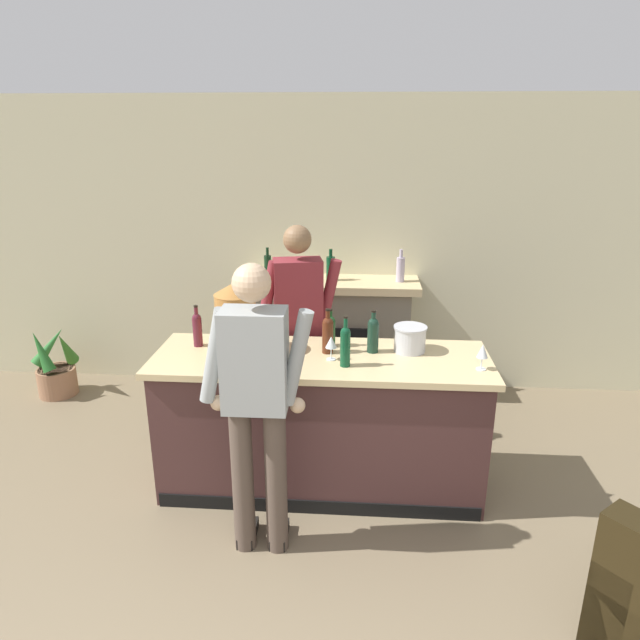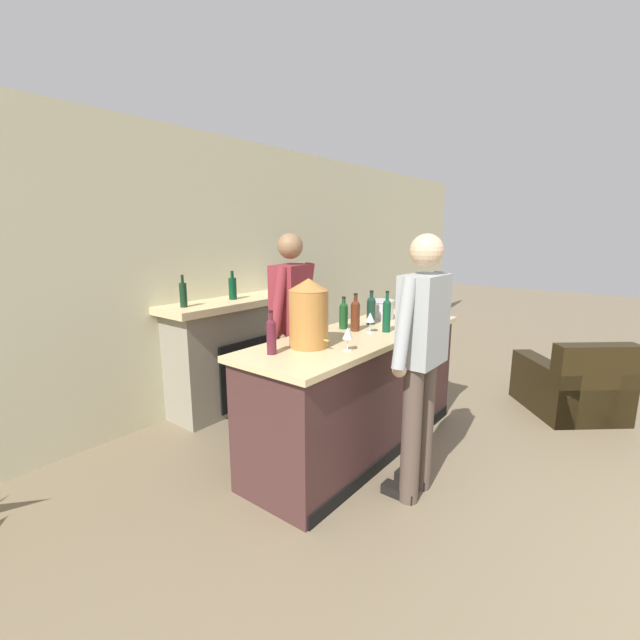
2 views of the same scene
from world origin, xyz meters
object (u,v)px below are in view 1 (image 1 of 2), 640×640
person_customer (256,401)px  wine_glass_by_dispenser (241,350)px  wine_glass_near_bucket (331,343)px  wine_bottle_riesling_slim (328,333)px  wine_glass_mid_counter (483,352)px  wine_bottle_rose_blush (330,329)px  wine_bottle_cabernet_heavy (373,333)px  person_bartender (298,329)px  copper_dispenser (236,317)px  potted_plant_corner (56,370)px  wine_bottle_port_short (197,328)px  wine_bottle_burgundy_dark (345,344)px  fireplace_stone (332,336)px  ice_bucket_steel (410,339)px

person_customer → wine_glass_by_dispenser: 0.51m
wine_glass_near_bucket → wine_bottle_riesling_slim: bearing=103.7°
wine_glass_mid_counter → wine_glass_near_bucket: bearing=174.6°
wine_bottle_rose_blush → wine_glass_near_bucket: 0.25m
person_customer → wine_bottle_cabernet_heavy: (0.67, 0.79, 0.14)m
person_bartender → copper_dispenser: size_ratio=3.66×
wine_glass_by_dispenser → potted_plant_corner: bearing=145.2°
wine_glass_by_dispenser → wine_glass_near_bucket: same height
potted_plant_corner → wine_bottle_port_short: bearing=-32.9°
wine_bottle_burgundy_dark → wine_glass_near_bucket: wine_bottle_burgundy_dark is taller
wine_bottle_port_short → person_customer: bearing=-55.5°
wine_bottle_riesling_slim → wine_glass_by_dispenser: size_ratio=1.91×
person_bartender → wine_bottle_riesling_slim: 0.56m
potted_plant_corner → copper_dispenser: bearing=-30.6°
wine_glass_near_bucket → wine_glass_mid_counter: bearing=-5.4°
wine_glass_by_dispenser → wine_glass_near_bucket: bearing=16.6°
wine_bottle_riesling_slim → wine_glass_mid_counter: (0.99, -0.22, -0.02)m
wine_bottle_burgundy_dark → wine_glass_by_dispenser: wine_bottle_burgundy_dark is taller
fireplace_stone → wine_bottle_riesling_slim: fireplace_stone is taller
person_customer → wine_bottle_riesling_slim: (0.36, 0.75, 0.14)m
potted_plant_corner → wine_glass_by_dispenser: 2.76m
potted_plant_corner → person_bartender: size_ratio=0.38×
potted_plant_corner → wine_glass_mid_counter: bearing=-21.1°
wine_glass_mid_counter → wine_bottle_riesling_slim: bearing=167.7°
wine_bottle_rose_blush → wine_glass_mid_counter: (0.98, -0.34, -0.00)m
copper_dispenser → wine_bottle_rose_blush: 0.66m
copper_dispenser → ice_bucket_steel: bearing=4.3°
person_bartender → wine_bottle_cabernet_heavy: 0.73m
wine_glass_mid_counter → wine_bottle_rose_blush: bearing=160.9°
person_customer → wine_bottle_riesling_slim: person_customer is taller
fireplace_stone → wine_bottle_burgundy_dark: bearing=-84.2°
ice_bucket_steel → wine_bottle_riesling_slim: bearing=-172.8°
fireplace_stone → wine_bottle_riesling_slim: (0.05, -1.46, 0.56)m
fireplace_stone → potted_plant_corner: (-2.64, -0.26, -0.33)m
fireplace_stone → ice_bucket_steel: 1.60m
copper_dispenser → fireplace_stone: bearing=68.6°
wine_glass_mid_counter → wine_bottle_burgundy_dark: bearing=-179.6°
ice_bucket_steel → wine_glass_near_bucket: (-0.53, -0.19, 0.03)m
wine_bottle_cabernet_heavy → wine_glass_mid_counter: wine_bottle_cabernet_heavy is taller
fireplace_stone → potted_plant_corner: 2.67m
person_customer → ice_bucket_steel: 1.24m
wine_bottle_port_short → wine_glass_by_dispenser: size_ratio=1.82×
wine_bottle_riesling_slim → wine_glass_mid_counter: bearing=-12.3°
fireplace_stone → wine_bottle_cabernet_heavy: (0.35, -1.42, 0.56)m
person_bartender → wine_glass_mid_counter: (1.25, -0.69, 0.12)m
wine_bottle_port_short → wine_glass_by_dispenser: 0.52m
person_bartender → ice_bucket_steel: person_bartender is taller
wine_bottle_cabernet_heavy → wine_bottle_burgundy_dark: (-0.18, -0.26, 0.01)m
potted_plant_corner → ice_bucket_steel: bearing=-19.2°
fireplace_stone → copper_dispenser: size_ratio=3.25×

